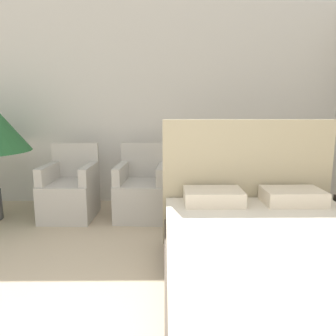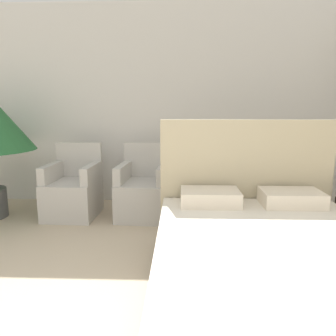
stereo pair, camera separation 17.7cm
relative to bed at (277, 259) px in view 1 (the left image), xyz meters
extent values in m
cube|color=silver|center=(-1.14, 2.64, 1.16)|extent=(10.00, 0.06, 2.90)
cube|color=#4C4238|center=(0.00, -0.10, -0.15)|extent=(1.70, 2.12, 0.27)
cube|color=beige|center=(0.00, -0.10, 0.10)|extent=(1.67, 2.08, 0.24)
cube|color=tan|center=(0.00, 0.99, 0.36)|extent=(1.74, 0.06, 1.30)
cube|color=beige|center=(-0.38, 0.73, 0.29)|extent=(0.56, 0.38, 0.14)
cube|color=beige|center=(0.38, 0.73, 0.29)|extent=(0.56, 0.38, 0.14)
cube|color=#B7B2A8|center=(-2.08, 1.83, -0.05)|extent=(0.66, 0.73, 0.48)
cube|color=#B7B2A8|center=(-2.07, 2.15, 0.42)|extent=(0.64, 0.08, 0.47)
cube|color=#B7B2A8|center=(-2.35, 1.84, 0.29)|extent=(0.12, 0.64, 0.22)
cube|color=#B7B2A8|center=(-1.82, 1.82, 0.29)|extent=(0.12, 0.64, 0.22)
cube|color=#B7B2A8|center=(-1.15, 1.83, -0.05)|extent=(0.68, 0.75, 0.48)
cube|color=#B7B2A8|center=(-1.13, 2.15, 0.42)|extent=(0.64, 0.10, 0.47)
cube|color=#B7B2A8|center=(-1.42, 1.85, 0.29)|extent=(0.14, 0.64, 0.22)
cube|color=#B7B2A8|center=(-0.88, 1.81, 0.29)|extent=(0.14, 0.64, 0.22)
camera|label=1|loc=(-0.85, -2.30, 1.13)|focal=35.00mm
camera|label=2|loc=(-0.67, -2.30, 1.13)|focal=35.00mm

